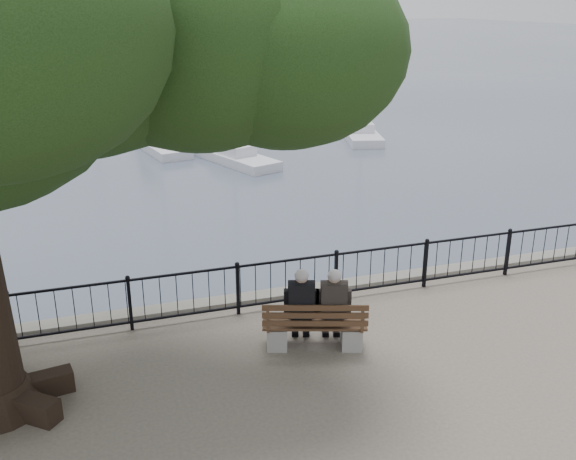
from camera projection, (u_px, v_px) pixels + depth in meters
name	position (u px, v px, depth m)	size (l,w,h in m)	color
harbor	(281.00, 318.00, 13.22)	(260.00, 260.00, 1.20)	#63605A
railing	(288.00, 280.00, 12.41)	(22.06, 0.06, 1.00)	black
bench	(314.00, 331.00, 11.00)	(1.85, 1.06, 0.94)	slate
person_left	(301.00, 309.00, 10.98)	(0.58, 0.81, 1.49)	black
person_right	(333.00, 309.00, 10.98)	(0.58, 0.81, 1.49)	black
lion_monument	(140.00, 52.00, 55.14)	(6.29, 6.29, 9.20)	#63605A
sailboat_b	(159.00, 143.00, 30.02)	(2.40, 5.40, 11.26)	silver
sailboat_c	(233.00, 155.00, 27.82)	(3.20, 5.44, 10.08)	silver
sailboat_d	(359.00, 131.00, 32.75)	(2.92, 5.83, 10.83)	silver
sailboat_h	(90.00, 95.00, 44.52)	(2.87, 5.55, 11.83)	silver
far_shore	(292.00, 19.00, 87.82)	(30.00, 8.60, 9.18)	#565048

